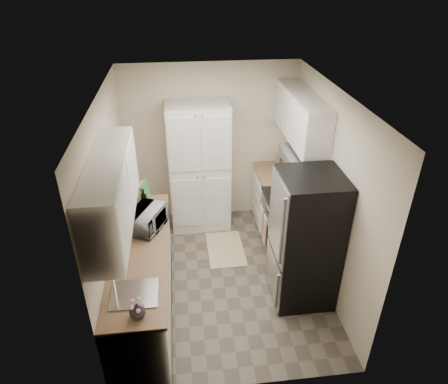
{
  "coord_description": "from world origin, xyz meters",
  "views": [
    {
      "loc": [
        -0.47,
        -4.05,
        3.71
      ],
      "look_at": [
        0.03,
        0.15,
        1.24
      ],
      "focal_mm": 32.0,
      "sensor_mm": 36.0,
      "label": 1
    }
  ],
  "objects_px": {
    "electric_range": "(289,227)",
    "refrigerator": "(306,240)",
    "pantry_cabinet": "(199,168)",
    "wine_bottle": "(144,201)",
    "toaster_oven": "(286,166)",
    "microwave": "(147,219)"
  },
  "relations": [
    {
      "from": "pantry_cabinet",
      "to": "toaster_oven",
      "type": "distance_m",
      "value": 1.3
    },
    {
      "from": "electric_range",
      "to": "refrigerator",
      "type": "distance_m",
      "value": 0.88
    },
    {
      "from": "refrigerator",
      "to": "toaster_oven",
      "type": "relative_size",
      "value": 4.16
    },
    {
      "from": "pantry_cabinet",
      "to": "toaster_oven",
      "type": "bearing_deg",
      "value": -7.08
    },
    {
      "from": "pantry_cabinet",
      "to": "refrigerator",
      "type": "relative_size",
      "value": 1.18
    },
    {
      "from": "toaster_oven",
      "to": "electric_range",
      "type": "bearing_deg",
      "value": -79.44
    },
    {
      "from": "microwave",
      "to": "wine_bottle",
      "type": "xyz_separation_m",
      "value": [
        -0.05,
        0.42,
        0.01
      ]
    },
    {
      "from": "pantry_cabinet",
      "to": "electric_range",
      "type": "height_order",
      "value": "pantry_cabinet"
    },
    {
      "from": "pantry_cabinet",
      "to": "toaster_oven",
      "type": "height_order",
      "value": "pantry_cabinet"
    },
    {
      "from": "electric_range",
      "to": "refrigerator",
      "type": "bearing_deg",
      "value": -92.48
    },
    {
      "from": "pantry_cabinet",
      "to": "wine_bottle",
      "type": "distance_m",
      "value": 1.22
    },
    {
      "from": "electric_range",
      "to": "microwave",
      "type": "distance_m",
      "value": 2.02
    },
    {
      "from": "refrigerator",
      "to": "wine_bottle",
      "type": "height_order",
      "value": "refrigerator"
    },
    {
      "from": "microwave",
      "to": "wine_bottle",
      "type": "relative_size",
      "value": 1.69
    },
    {
      "from": "refrigerator",
      "to": "wine_bottle",
      "type": "bearing_deg",
      "value": 157.95
    },
    {
      "from": "refrigerator",
      "to": "toaster_oven",
      "type": "xyz_separation_m",
      "value": [
        0.15,
        1.56,
        0.19
      ]
    },
    {
      "from": "electric_range",
      "to": "toaster_oven",
      "type": "relative_size",
      "value": 2.76
    },
    {
      "from": "wine_bottle",
      "to": "toaster_oven",
      "type": "bearing_deg",
      "value": 21.12
    },
    {
      "from": "electric_range",
      "to": "microwave",
      "type": "bearing_deg",
      "value": -166.73
    },
    {
      "from": "electric_range",
      "to": "refrigerator",
      "type": "relative_size",
      "value": 0.66
    },
    {
      "from": "refrigerator",
      "to": "microwave",
      "type": "bearing_deg",
      "value": 169.13
    },
    {
      "from": "toaster_oven",
      "to": "refrigerator",
      "type": "bearing_deg",
      "value": -76.34
    }
  ]
}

